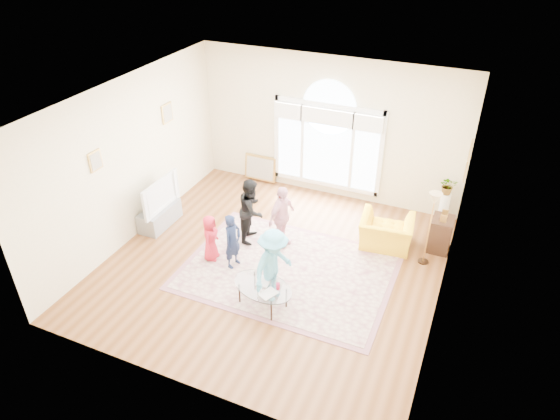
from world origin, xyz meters
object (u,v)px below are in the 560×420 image
at_px(area_rug, 288,270).
at_px(television, 157,194).
at_px(coffee_table, 263,287).
at_px(tv_console, 160,216).
at_px(armchair, 386,232).

height_order(area_rug, television, television).
xyz_separation_m(television, coffee_table, (3.04, -1.38, -0.36)).
relative_size(tv_console, television, 0.86).
bearing_deg(coffee_table, armchair, 74.04).
distance_m(tv_console, coffee_table, 3.35).
relative_size(coffee_table, armchair, 1.23).
xyz_separation_m(area_rug, coffee_table, (-0.04, -1.02, 0.39)).
distance_m(area_rug, armchair, 2.11).
relative_size(tv_console, armchair, 1.00).
bearing_deg(armchair, tv_console, 7.69).
height_order(tv_console, coffee_table, coffee_table).
bearing_deg(coffee_table, area_rug, 102.72).
relative_size(area_rug, armchair, 3.59).
height_order(tv_console, television, television).
bearing_deg(television, armchair, 13.95).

